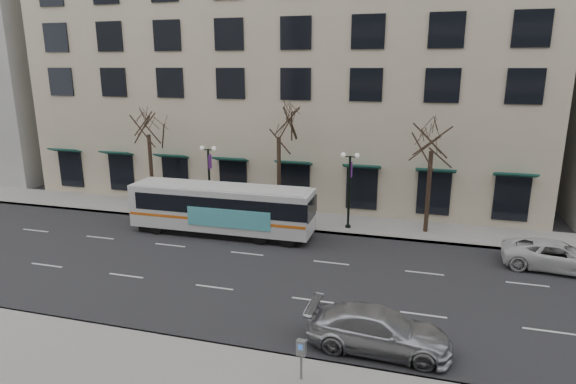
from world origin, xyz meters
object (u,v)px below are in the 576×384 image
(tree_far_mid, at_px, (279,123))
(silver_car, at_px, (378,330))
(tree_far_left, at_px, (148,122))
(city_bus, at_px, (223,208))
(lamp_post_left, at_px, (209,178))
(tree_far_right, at_px, (433,136))
(pay_station, at_px, (301,351))
(white_pickup, at_px, (557,256))
(lamp_post_right, at_px, (349,187))

(tree_far_mid, height_order, silver_car, tree_far_mid)
(tree_far_left, distance_m, city_bus, 9.59)
(lamp_post_left, bearing_deg, tree_far_right, 2.29)
(tree_far_right, bearing_deg, city_bus, -163.65)
(city_bus, bearing_deg, pay_station, -57.64)
(pay_station, bearing_deg, white_pickup, 54.20)
(tree_far_mid, relative_size, city_bus, 0.71)
(tree_far_right, height_order, lamp_post_right, tree_far_right)
(white_pickup, relative_size, pay_station, 3.69)
(tree_far_right, bearing_deg, pay_station, -103.29)
(tree_far_left, distance_m, tree_far_mid, 10.00)
(city_bus, bearing_deg, lamp_post_right, 21.63)
(silver_car, bearing_deg, lamp_post_right, 15.18)
(lamp_post_left, bearing_deg, city_bus, -53.26)
(tree_far_mid, relative_size, lamp_post_left, 1.64)
(lamp_post_right, relative_size, white_pickup, 0.95)
(tree_far_left, relative_size, city_bus, 0.70)
(tree_far_right, height_order, silver_car, tree_far_right)
(silver_car, bearing_deg, white_pickup, -37.90)
(lamp_post_right, distance_m, pay_station, 16.61)
(silver_car, relative_size, white_pickup, 1.01)
(lamp_post_left, relative_size, white_pickup, 0.95)
(lamp_post_right, xyz_separation_m, city_bus, (-7.67, -3.12, -1.17))
(tree_far_right, distance_m, city_bus, 14.00)
(lamp_post_right, relative_size, city_bus, 0.44)
(silver_car, distance_m, white_pickup, 13.33)
(tree_far_right, distance_m, pay_station, 18.31)
(silver_car, xyz_separation_m, pay_station, (-2.35, -2.81, 0.42))
(tree_far_mid, distance_m, silver_car, 17.62)
(white_pickup, bearing_deg, silver_car, 145.93)
(lamp_post_left, xyz_separation_m, white_pickup, (21.78, -3.40, -2.18))
(tree_far_right, relative_size, lamp_post_right, 1.55)
(tree_far_left, xyz_separation_m, city_bus, (7.33, -3.72, -4.93))
(lamp_post_right, xyz_separation_m, pay_station, (0.95, -16.49, -1.72))
(white_pickup, xyz_separation_m, pay_station, (-10.83, -13.09, 0.46))
(city_bus, distance_m, white_pickup, 19.48)
(white_pickup, bearing_deg, tree_far_right, 64.94)
(lamp_post_left, bearing_deg, tree_far_left, 173.17)
(silver_car, bearing_deg, pay_station, 141.68)
(city_bus, distance_m, pay_station, 15.92)
(city_bus, xyz_separation_m, silver_car, (10.98, -10.57, -0.97))
(lamp_post_left, height_order, white_pickup, lamp_post_left)
(tree_far_mid, bearing_deg, tree_far_right, -0.00)
(tree_far_left, relative_size, silver_car, 1.51)
(lamp_post_right, bearing_deg, tree_far_left, 177.71)
(tree_far_mid, xyz_separation_m, lamp_post_left, (-4.99, -0.60, -3.96))
(tree_far_mid, xyz_separation_m, white_pickup, (16.79, -4.00, -6.14))
(tree_far_right, relative_size, lamp_post_left, 1.55)
(tree_far_right, bearing_deg, lamp_post_right, -173.15)
(city_bus, distance_m, silver_car, 15.27)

